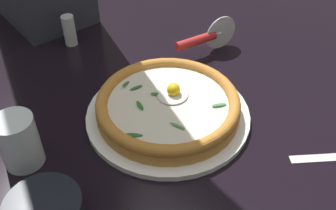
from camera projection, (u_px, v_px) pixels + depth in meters
The scene contains 6 objects.
ground_plane at pixel (175, 109), 0.84m from camera, with size 2.40×2.40×0.03m, color black.
pizza_plate at pixel (168, 114), 0.80m from camera, with size 0.34×0.34×0.01m, color white.
pizza at pixel (168, 105), 0.78m from camera, with size 0.29×0.29×0.06m.
pizza_cutter at pixel (204, 38), 0.95m from camera, with size 0.17×0.07×0.09m.
drinking_glass at pixel (20, 144), 0.69m from camera, with size 0.07×0.07×0.10m.
pepper_shaker at pixel (69, 30), 0.99m from camera, with size 0.03×0.03×0.08m, color silver.
Camera 1 is at (0.50, 0.39, 0.55)m, focal length 41.54 mm.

